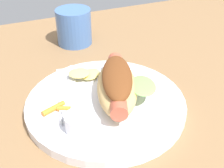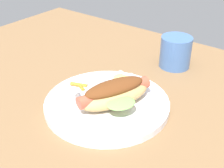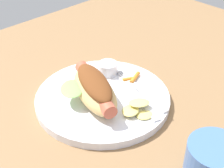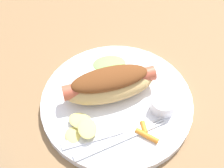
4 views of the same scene
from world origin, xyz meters
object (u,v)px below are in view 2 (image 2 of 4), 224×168
at_px(knife, 107,83).
at_px(carrot_garnish, 80,86).
at_px(sauce_ramekin, 69,96).
at_px(plate, 108,103).
at_px(fork, 98,82).
at_px(chips_pile, 125,80).
at_px(hot_dog, 114,94).
at_px(drinking_cup, 175,52).

height_order(knife, carrot_garnish, carrot_garnish).
xyz_separation_m(sauce_ramekin, knife, (-0.02, -0.11, -0.01)).
bearing_deg(carrot_garnish, knife, -127.72).
bearing_deg(plate, knife, -49.07).
xyz_separation_m(knife, carrot_garnish, (0.04, 0.05, 0.00)).
xyz_separation_m(fork, carrot_garnish, (0.02, 0.04, 0.00)).
bearing_deg(fork, knife, 125.03).
bearing_deg(plate, sauce_ramekin, 41.68).
height_order(plate, chips_pile, chips_pile).
bearing_deg(fork, sauce_ramekin, 12.90).
xyz_separation_m(plate, knife, (0.04, -0.05, 0.01)).
bearing_deg(hot_dog, carrot_garnish, -73.36).
distance_m(sauce_ramekin, carrot_garnish, 0.06).
bearing_deg(chips_pile, drinking_cup, -101.44).
bearing_deg(sauce_ramekin, drinking_cup, -105.73).
relative_size(fork, chips_pile, 2.24).
bearing_deg(drinking_cup, sauce_ramekin, 74.27).
bearing_deg(knife, hot_dog, 67.72).
distance_m(fork, drinking_cup, 0.24).
bearing_deg(carrot_garnish, plate, 179.78).
relative_size(plate, carrot_garnish, 5.70).
distance_m(fork, knife, 0.02).
bearing_deg(knife, plate, 60.91).
relative_size(hot_dog, drinking_cup, 2.08).
bearing_deg(drinking_cup, plate, 84.33).
bearing_deg(fork, chips_pile, 136.48).
distance_m(plate, carrot_garnish, 0.08).
relative_size(sauce_ramekin, drinking_cup, 0.50).
bearing_deg(knife, carrot_garnish, -17.73).
bearing_deg(sauce_ramekin, knife, -99.91).
bearing_deg(carrot_garnish, sauce_ramekin, 110.01).
relative_size(chips_pile, carrot_garnish, 1.53).
distance_m(chips_pile, carrot_garnish, 0.11).
xyz_separation_m(knife, chips_pile, (-0.03, -0.03, 0.01)).
bearing_deg(sauce_ramekin, plate, -138.32).
relative_size(sauce_ramekin, fork, 0.26).
distance_m(hot_dog, chips_pile, 0.10).
distance_m(plate, knife, 0.07).
height_order(knife, chips_pile, chips_pile).
height_order(plate, fork, fork).
bearing_deg(drinking_cup, hot_dog, 89.07).
bearing_deg(sauce_ramekin, fork, -89.11).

